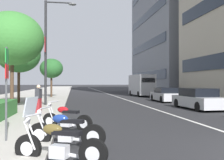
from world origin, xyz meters
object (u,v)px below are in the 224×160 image
(street_tree_far_plaza, at_px, (12,39))
(pedestrian_on_plaza, at_px, (39,99))
(delivery_van_ahead, at_px, (141,85))
(street_lamp_with_banners, at_px, (50,42))
(street_tree_mid_sidewalk, at_px, (19,54))
(motorcycle_far_end_row, at_px, (65,132))
(street_tree_near_plaza_corner, at_px, (51,68))
(motorcycle_under_tarp, at_px, (66,120))
(motorcycle_second_in_row, at_px, (58,145))
(parking_sign_by_curb, at_px, (7,82))
(car_mid_block_traffic, at_px, (198,99))
(car_following_behind, at_px, (166,95))

(street_tree_far_plaza, relative_size, pedestrian_on_plaza, 3.93)
(delivery_van_ahead, height_order, street_lamp_with_banners, street_lamp_with_banners)
(street_tree_mid_sidewalk, height_order, pedestrian_on_plaza, street_tree_mid_sidewalk)
(motorcycle_far_end_row, relative_size, street_tree_near_plaza_corner, 0.49)
(motorcycle_under_tarp, height_order, street_lamp_with_banners, street_lamp_with_banners)
(motorcycle_second_in_row, height_order, motorcycle_under_tarp, motorcycle_second_in_row)
(street_tree_near_plaza_corner, bearing_deg, delivery_van_ahead, -76.25)
(motorcycle_far_end_row, bearing_deg, street_lamp_with_banners, -64.63)
(parking_sign_by_curb, distance_m, street_tree_mid_sidewalk, 14.87)
(street_tree_far_plaza, bearing_deg, motorcycle_under_tarp, -153.30)
(motorcycle_second_in_row, bearing_deg, car_mid_block_traffic, -103.73)
(motorcycle_far_end_row, height_order, car_mid_block_traffic, car_mid_block_traffic)
(motorcycle_under_tarp, distance_m, street_tree_mid_sidewalk, 13.51)
(parking_sign_by_curb, distance_m, street_lamp_with_banners, 12.47)
(car_mid_block_traffic, bearing_deg, pedestrian_on_plaza, 97.57)
(motorcycle_under_tarp, xyz_separation_m, car_following_behind, (13.83, -8.90, 0.21))
(motorcycle_under_tarp, distance_m, street_tree_far_plaza, 8.71)
(parking_sign_by_curb, relative_size, street_lamp_with_banners, 0.35)
(parking_sign_by_curb, bearing_deg, motorcycle_far_end_row, -104.83)
(motorcycle_under_tarp, distance_m, parking_sign_by_curb, 3.03)
(parking_sign_by_curb, relative_size, pedestrian_on_plaza, 1.75)
(car_mid_block_traffic, distance_m, street_tree_mid_sidewalk, 14.35)
(motorcycle_far_end_row, xyz_separation_m, parking_sign_by_curb, (0.44, 1.66, 1.39))
(motorcycle_under_tarp, relative_size, pedestrian_on_plaza, 1.23)
(delivery_van_ahead, bearing_deg, motorcycle_second_in_row, 159.46)
(motorcycle_second_in_row, height_order, street_tree_near_plaza_corner, street_tree_near_plaza_corner)
(car_following_behind, distance_m, delivery_van_ahead, 10.01)
(delivery_van_ahead, bearing_deg, motorcycle_far_end_row, 158.72)
(car_mid_block_traffic, bearing_deg, motorcycle_far_end_row, 135.17)
(street_tree_near_plaza_corner, relative_size, pedestrian_on_plaza, 2.89)
(motorcycle_under_tarp, relative_size, street_tree_near_plaza_corner, 0.43)
(street_tree_far_plaza, relative_size, street_tree_mid_sidewalk, 1.10)
(car_mid_block_traffic, height_order, street_lamp_with_banners, street_lamp_with_banners)
(motorcycle_under_tarp, xyz_separation_m, street_tree_far_plaza, (6.88, 3.46, 4.07))
(motorcycle_far_end_row, distance_m, pedestrian_on_plaza, 7.81)
(car_mid_block_traffic, bearing_deg, delivery_van_ahead, -4.09)
(motorcycle_second_in_row, distance_m, street_lamp_with_banners, 14.78)
(parking_sign_by_curb, relative_size, street_tree_far_plaza, 0.44)
(motorcycle_second_in_row, relative_size, car_following_behind, 0.47)
(car_mid_block_traffic, bearing_deg, street_tree_mid_sidewalk, 64.40)
(parking_sign_by_curb, xyz_separation_m, street_tree_far_plaza, (9.03, 1.84, 2.67))
(car_following_behind, xyz_separation_m, delivery_van_ahead, (9.97, -0.28, 0.87))
(motorcycle_far_end_row, height_order, parking_sign_by_curb, parking_sign_by_curb)
(parking_sign_by_curb, bearing_deg, street_lamp_with_banners, -0.94)
(car_mid_block_traffic, bearing_deg, car_following_behind, -4.23)
(motorcycle_far_end_row, relative_size, street_tree_mid_sidewalk, 0.40)
(parking_sign_by_curb, height_order, street_lamp_with_banners, street_lamp_with_banners)
(car_following_behind, relative_size, pedestrian_on_plaza, 2.88)
(motorcycle_second_in_row, distance_m, street_tree_far_plaza, 12.20)
(street_tree_near_plaza_corner, bearing_deg, motorcycle_under_tarp, -173.96)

